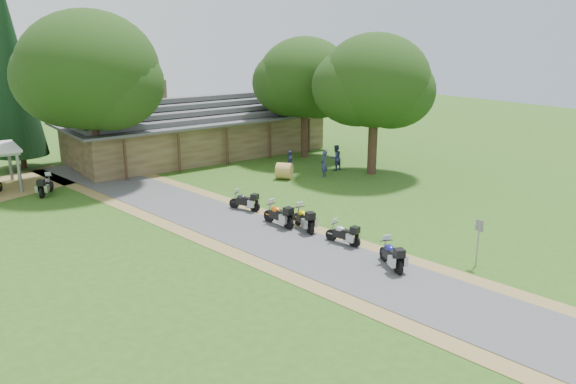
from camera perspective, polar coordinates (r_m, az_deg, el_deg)
ground at (r=24.84m, az=5.31°, el=-7.32°), size 120.00×120.00×0.00m
driveway at (r=27.43m, az=-1.10°, el=-4.96°), size 51.95×51.95×0.00m
lodge at (r=46.68m, az=-9.11°, el=6.69°), size 21.40×9.40×4.90m
motorcycle_row_a at (r=24.56m, az=10.45°, el=-6.18°), size 1.28×1.98×1.29m
motorcycle_row_b at (r=26.89m, az=5.59°, el=-4.14°), size 0.94×1.79×1.17m
motorcycle_row_c at (r=28.69m, az=1.62°, el=-2.61°), size 1.07×2.02×1.32m
motorcycle_row_d at (r=29.27m, az=-0.98°, el=-2.22°), size 0.84×2.00×1.33m
motorcycle_row_e at (r=31.93m, az=-4.46°, el=-0.84°), size 1.28×1.81×1.19m
motorcycle_carport_b at (r=38.02m, az=-23.38°, el=0.70°), size 1.57×1.93×1.30m
person_a at (r=39.26m, az=3.68°, el=3.10°), size 0.76×0.70×2.17m
person_b at (r=41.24m, az=4.88°, el=3.72°), size 0.65×0.49×2.20m
person_c at (r=40.04m, az=0.20°, el=3.24°), size 0.65×0.69×1.97m
hay_bale at (r=38.71m, az=-0.38°, el=2.15°), size 1.53×1.51×1.13m
sign_post at (r=25.44m, az=18.72°, el=-4.96°), size 0.39×0.06×2.14m
oak_lodge_left at (r=39.40m, az=-19.37°, el=9.52°), size 9.06×9.06×11.98m
oak_lodge_right at (r=45.02m, az=1.71°, el=10.01°), size 7.38×7.38×10.30m
oak_driveway at (r=39.85m, az=8.77°, el=9.32°), size 7.60×7.60×10.64m
cedar_near at (r=45.44m, az=-26.20°, el=10.51°), size 3.74×3.74×13.50m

